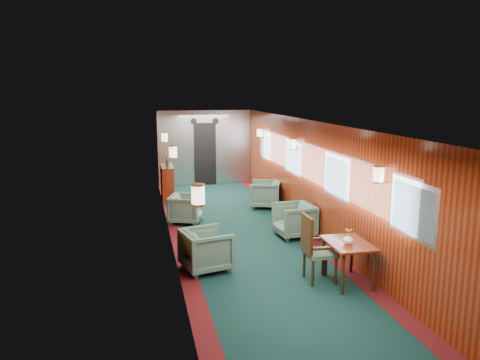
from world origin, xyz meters
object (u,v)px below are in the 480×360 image
at_px(dining_table, 348,249).
at_px(armchair_right_near, 294,220).
at_px(side_chair, 314,246).
at_px(armchair_left_near, 206,250).
at_px(credenza, 167,182).
at_px(armchair_right_far, 265,194).
at_px(armchair_left_far, 186,209).

bearing_deg(dining_table, armchair_right_near, 91.47).
bearing_deg(armchair_right_near, side_chair, -15.99).
distance_m(side_chair, armchair_left_near, 1.84).
distance_m(dining_table, armchair_left_near, 2.36).
distance_m(side_chair, credenza, 6.55).
bearing_deg(armchair_right_far, credenza, -99.67).
xyz_separation_m(armchair_left_far, armchair_right_far, (2.17, 1.02, 0.02)).
relative_size(dining_table, armchair_right_near, 1.18).
bearing_deg(armchair_left_far, armchair_left_near, -159.32).
distance_m(dining_table, credenza, 6.87).
bearing_deg(credenza, armchair_right_far, -30.11).
relative_size(side_chair, armchair_left_far, 1.52).
bearing_deg(armchair_left_far, dining_table, -131.86).
relative_size(armchair_left_near, armchair_right_far, 1.02).
relative_size(dining_table, credenza, 0.73).
bearing_deg(side_chair, armchair_right_far, 83.63).
bearing_deg(armchair_right_far, armchair_right_near, 19.10).
relative_size(credenza, armchair_left_far, 1.71).
relative_size(credenza, armchair_right_near, 1.60).
bearing_deg(armchair_left_near, dining_table, -129.74).
relative_size(side_chair, armchair_left_near, 1.40).
distance_m(credenza, armchair_right_far, 2.83).
distance_m(dining_table, side_chair, 0.53).
xyz_separation_m(armchair_right_near, armchair_right_far, (0.06, 2.54, -0.00)).
bearing_deg(armchair_left_far, armchair_right_far, -45.11).
bearing_deg(credenza, dining_table, -69.29).
height_order(credenza, armchair_left_near, credenza).
relative_size(dining_table, armchair_left_far, 1.25).
bearing_deg(side_chair, dining_table, -19.36).
relative_size(credenza, armchair_left_near, 1.58).
height_order(dining_table, side_chair, side_chair).
xyz_separation_m(credenza, armchair_right_far, (2.44, -1.42, -0.14)).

